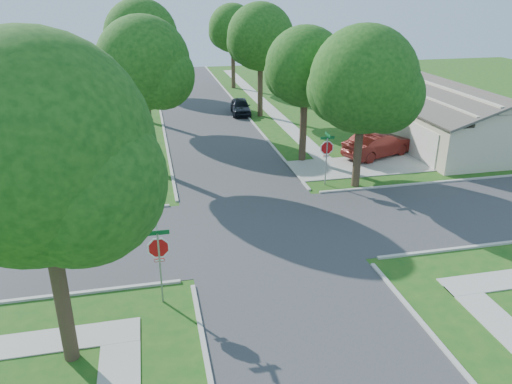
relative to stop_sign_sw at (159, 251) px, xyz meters
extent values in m
plane|color=#1A5016|center=(4.70, 4.70, -2.03)|extent=(100.00, 100.00, 0.00)
cube|color=#333335|center=(4.70, 4.70, -2.03)|extent=(7.00, 100.00, 0.02)
cube|color=#9E9B91|center=(10.80, 30.70, -2.01)|extent=(1.20, 40.00, 0.04)
cube|color=#9E9B91|center=(-1.40, 30.70, -2.01)|extent=(1.20, 40.00, 0.04)
cube|color=#9E9B91|center=(12.60, 11.80, -2.01)|extent=(8.80, 3.60, 0.05)
cube|color=gray|center=(0.00, 0.00, -0.68)|extent=(0.06, 0.06, 2.70)
cylinder|color=white|center=(0.00, 0.00, 0.12)|extent=(1.05, 0.02, 1.05)
cylinder|color=#B90C10|center=(0.00, 0.00, 0.12)|extent=(0.90, 0.03, 0.90)
cube|color=#B90C10|center=(0.00, 0.00, -0.35)|extent=(0.34, 0.03, 0.12)
cube|color=white|center=(0.00, 0.00, -0.35)|extent=(0.30, 0.03, 0.08)
cube|color=#0C5426|center=(0.00, 0.00, 0.69)|extent=(0.80, 0.02, 0.16)
cube|color=#0C5426|center=(0.00, 0.00, 0.87)|extent=(0.02, 0.80, 0.16)
cube|color=gray|center=(9.40, 9.40, -0.68)|extent=(0.06, 0.06, 2.70)
cylinder|color=white|center=(9.40, 9.40, 0.12)|extent=(1.05, 0.02, 1.05)
cylinder|color=#B90C10|center=(9.40, 9.40, 0.12)|extent=(0.90, 0.03, 0.90)
cube|color=#B90C10|center=(9.40, 9.40, -0.35)|extent=(0.34, 0.03, 0.12)
cube|color=white|center=(9.40, 9.40, -0.35)|extent=(0.30, 0.03, 0.08)
cube|color=#0C5426|center=(9.40, 9.40, 0.69)|extent=(0.80, 0.02, 0.16)
cube|color=#0C5426|center=(9.40, 9.40, 0.87)|extent=(0.02, 0.80, 0.16)
cylinder|color=#38281C|center=(9.40, 13.70, -0.05)|extent=(0.44, 0.44, 3.95)
sphere|color=#134010|center=(9.40, 13.70, 3.85)|extent=(4.80, 4.80, 4.80)
sphere|color=#134010|center=(10.24, 13.22, 3.25)|extent=(3.46, 3.46, 3.46)
sphere|color=#134010|center=(8.68, 14.30, 3.37)|extent=(3.26, 3.26, 3.26)
cylinder|color=#38281C|center=(9.40, 25.70, 0.12)|extent=(0.44, 0.44, 4.30)
sphere|color=#134010|center=(9.40, 25.70, 4.48)|extent=(5.40, 5.40, 5.40)
sphere|color=#134010|center=(10.35, 25.16, 3.81)|extent=(3.89, 3.89, 3.89)
sphere|color=#134010|center=(8.59, 26.38, 3.94)|extent=(3.67, 3.67, 3.67)
cylinder|color=#38281C|center=(9.40, 38.70, 0.07)|extent=(0.44, 0.44, 4.20)
sphere|color=#134010|center=(9.40, 38.70, 4.19)|extent=(5.00, 5.00, 5.00)
sphere|color=#134010|center=(10.28, 38.20, 3.57)|extent=(3.60, 3.60, 3.60)
sphere|color=#134010|center=(8.65, 39.33, 3.69)|extent=(3.40, 3.40, 3.40)
cylinder|color=#38281C|center=(0.00, 13.70, 0.09)|extent=(0.44, 0.44, 4.25)
sphere|color=#134010|center=(0.00, 13.70, 4.34)|extent=(5.20, 5.20, 5.20)
sphere|color=#134010|center=(0.91, 13.18, 3.69)|extent=(3.74, 3.74, 3.74)
sphere|color=#134010|center=(-0.78, 14.35, 3.82)|extent=(3.54, 3.54, 3.54)
cylinder|color=#38281C|center=(0.00, 25.70, 0.19)|extent=(0.44, 0.44, 4.44)
sphere|color=#134010|center=(0.00, 25.70, 4.73)|extent=(5.60, 5.60, 5.60)
sphere|color=#134010|center=(0.98, 25.14, 4.03)|extent=(4.03, 4.03, 4.03)
sphere|color=#134010|center=(-0.84, 26.40, 4.17)|extent=(3.81, 3.81, 3.81)
cylinder|color=#38281C|center=(0.00, 38.70, -0.08)|extent=(0.44, 0.44, 3.90)
sphere|color=#134010|center=(0.00, 38.70, 3.70)|extent=(4.60, 4.60, 4.60)
sphere|color=#134010|center=(0.80, 38.24, 3.13)|extent=(3.31, 3.31, 3.31)
sphere|color=#134010|center=(-0.69, 39.28, 3.24)|extent=(3.13, 3.13, 3.13)
cylinder|color=#38281C|center=(-2.80, -2.30, -0.01)|extent=(0.44, 0.44, 4.04)
sphere|color=#134010|center=(-2.80, -2.30, 4.52)|extent=(6.00, 6.00, 6.00)
sphere|color=#134010|center=(-1.75, -2.90, 3.77)|extent=(4.32, 4.32, 4.32)
sphere|color=#134010|center=(-3.70, -1.55, 3.92)|extent=(4.08, 4.08, 4.08)
cylinder|color=#38281C|center=(11.00, 8.90, -0.26)|extent=(0.44, 0.44, 3.54)
sphere|color=#134010|center=(11.00, 8.90, 3.83)|extent=(5.60, 5.60, 5.60)
sphere|color=#134010|center=(11.98, 8.34, 3.13)|extent=(4.03, 4.03, 4.03)
sphere|color=#134010|center=(10.16, 9.60, 3.27)|extent=(3.81, 3.81, 3.81)
cube|color=#B5A88F|center=(20.70, 15.70, -0.63)|extent=(8.00, 13.00, 2.80)
cube|color=#47433C|center=(22.70, 15.70, 1.42)|extent=(4.42, 13.60, 1.56)
cube|color=#47433C|center=(18.70, 15.70, 1.42)|extent=(4.42, 13.60, 1.56)
cube|color=silver|center=(16.67, 11.80, -0.93)|extent=(0.06, 3.20, 2.20)
cube|color=silver|center=(16.67, 16.35, -1.03)|extent=(0.06, 0.90, 2.00)
cube|color=#1E2633|center=(16.67, 18.95, -0.48)|extent=(0.06, 1.80, 1.10)
cube|color=#B5A88F|center=(20.70, 33.70, -0.63)|extent=(8.00, 13.00, 2.80)
cube|color=#47433C|center=(22.70, 33.70, 1.42)|extent=(4.42, 13.60, 1.56)
cube|color=#47433C|center=(18.70, 33.70, 1.42)|extent=(4.42, 13.60, 1.56)
cube|color=silver|center=(16.67, 29.80, -0.93)|extent=(0.06, 3.20, 2.20)
cube|color=silver|center=(16.67, 34.35, -1.03)|extent=(0.06, 0.90, 2.00)
cube|color=#1E2633|center=(16.67, 36.95, -0.48)|extent=(0.06, 1.80, 1.10)
cube|color=silver|center=(-7.27, 15.80, -0.93)|extent=(0.06, 3.20, 2.20)
cube|color=silver|center=(-7.27, 20.35, -1.03)|extent=(0.06, 0.90, 2.00)
cube|color=#1E2633|center=(-7.27, 22.95, -0.48)|extent=(0.06, 1.80, 1.10)
cube|color=#B5A88F|center=(-11.30, 36.70, -0.63)|extent=(8.00, 13.00, 2.80)
cube|color=#47433C|center=(-9.30, 36.70, 1.42)|extent=(4.42, 13.60, 1.56)
cube|color=silver|center=(-7.27, 32.80, -0.93)|extent=(0.06, 3.20, 2.20)
cube|color=silver|center=(-7.27, 37.35, -1.03)|extent=(0.06, 0.90, 2.00)
cube|color=#1E2633|center=(-7.27, 39.95, -0.48)|extent=(0.06, 1.80, 1.10)
imported|color=#5C1713|center=(14.44, 13.40, -1.21)|extent=(5.26, 3.46, 1.64)
imported|color=black|center=(7.90, 26.75, -1.36)|extent=(1.94, 4.07, 1.34)
imported|color=black|center=(3.50, 49.52, -1.28)|extent=(2.67, 5.39, 1.51)
camera|label=1|loc=(0.02, -15.14, 8.29)|focal=35.00mm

